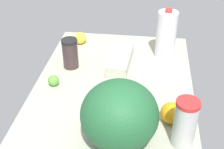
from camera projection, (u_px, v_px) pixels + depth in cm
name	position (u px, v px, depth cm)	size (l,w,h in cm)	color
countertop	(112.00, 95.00, 147.37)	(120.00, 76.00, 3.00)	#A9AC95
tumbler_cup	(185.00, 123.00, 114.07)	(8.85, 8.85, 20.14)	silver
milk_jug	(166.00, 35.00, 167.68)	(10.65, 10.65, 27.72)	white
egg_carton	(120.00, 60.00, 164.60)	(28.79, 10.22, 6.77)	beige
watermelon	(120.00, 115.00, 113.77)	(28.97, 28.97, 25.76)	#225E33
shaker_bottle	(70.00, 53.00, 161.05)	(8.28, 8.28, 15.85)	#3C2D2F
lime_by_jug	(53.00, 81.00, 149.87)	(5.32, 5.32, 5.32)	#5EA83C
lemon_near_front	(80.00, 38.00, 185.04)	(7.09, 7.09, 7.09)	yellow
orange_beside_bowl	(171.00, 113.00, 127.31)	(9.00, 9.00, 9.00)	orange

